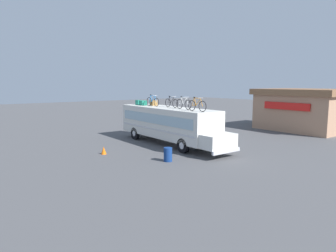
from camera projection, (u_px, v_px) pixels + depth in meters
ground_plane at (167, 143)px, 24.77m from camera, size 120.00×120.00×0.00m
bus at (169, 123)px, 24.32m from camera, size 11.49×2.64×2.93m
luggage_bag_1 at (138, 102)px, 27.44m from camera, size 0.46×0.35×0.41m
luggage_bag_2 at (143, 103)px, 26.68m from camera, size 0.54×0.51×0.41m
luggage_bag_3 at (154, 103)px, 26.44m from camera, size 0.48×0.51×0.44m
rooftop_bicycle_1 at (153, 101)px, 25.65m from camera, size 1.82×0.44×0.97m
rooftop_bicycle_2 at (171, 103)px, 24.39m from camera, size 1.64×0.44×0.91m
rooftop_bicycle_3 at (184, 104)px, 22.68m from camera, size 1.72×0.44×0.96m
rooftop_bicycle_4 at (197, 105)px, 20.92m from camera, size 1.82×0.44×0.98m
roadside_building at (304, 109)px, 31.88m from camera, size 8.74×7.11×4.25m
trash_bin at (168, 155)px, 19.02m from camera, size 0.53×0.53×0.87m
traffic_cone at (104, 150)px, 20.99m from camera, size 0.36×0.36×0.53m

